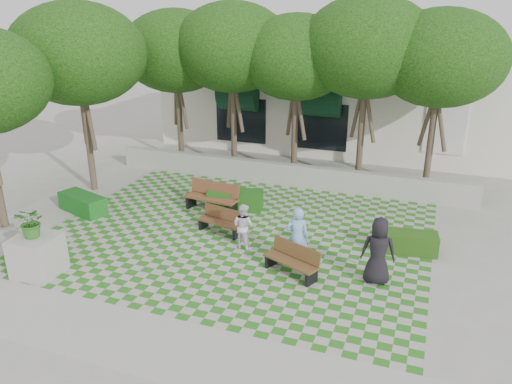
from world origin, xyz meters
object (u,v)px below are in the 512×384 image
at_px(bench_west, 212,197).
at_px(person_white, 243,226).
at_px(bench_east, 292,261).
at_px(hedge_west, 83,203).
at_px(bench_mid, 221,221).
at_px(person_dark, 378,251).
at_px(hedge_east, 407,242).
at_px(hedge_midleft, 235,200).
at_px(planter_front, 36,247).
at_px(person_blue, 297,237).

bearing_deg(bench_west, person_white, -41.28).
relative_size(bench_east, hedge_west, 0.90).
height_order(bench_east, bench_mid, bench_east).
xyz_separation_m(bench_mid, person_dark, (5.16, -1.41, 0.54)).
bearing_deg(bench_mid, hedge_east, 19.55).
distance_m(bench_mid, hedge_east, 5.83).
xyz_separation_m(bench_mid, hedge_midleft, (-0.34, 2.05, -0.05)).
distance_m(bench_east, hedge_east, 3.78).
distance_m(bench_west, planter_front, 6.34).
distance_m(bench_east, person_dark, 2.32).
distance_m(hedge_west, person_white, 6.44).
bearing_deg(bench_west, hedge_west, -151.41).
xyz_separation_m(planter_front, person_blue, (6.54, 2.93, 0.08)).
distance_m(person_blue, person_white, 1.92).
height_order(hedge_west, person_dark, person_dark).
bearing_deg(bench_mid, person_white, -21.53).
xyz_separation_m(bench_east, hedge_midleft, (-3.28, 3.82, -0.07)).
bearing_deg(planter_front, person_blue, 24.15).
xyz_separation_m(hedge_west, planter_front, (1.71, -4.03, 0.48)).
xyz_separation_m(hedge_west, person_blue, (8.25, -1.09, 0.56)).
bearing_deg(hedge_midleft, person_dark, -32.16).
relative_size(bench_east, person_white, 1.21).
height_order(bench_east, person_dark, person_dark).
xyz_separation_m(hedge_midleft, person_white, (1.41, -2.78, 0.36)).
height_order(bench_west, hedge_east, bench_west).
bearing_deg(person_white, hedge_east, -148.09).
height_order(person_dark, person_white, person_dark).
bearing_deg(bench_west, person_dark, -19.47).
xyz_separation_m(planter_front, person_white, (4.70, 3.46, -0.10)).
relative_size(bench_mid, person_dark, 0.87).
bearing_deg(hedge_west, bench_east, -11.04).
height_order(hedge_east, planter_front, planter_front).
xyz_separation_m(bench_west, person_blue, (3.95, -2.85, 0.39)).
xyz_separation_m(hedge_west, person_white, (6.41, -0.57, 0.38)).
xyz_separation_m(bench_east, hedge_east, (2.85, 2.47, -0.10)).
relative_size(bench_mid, person_white, 1.15).
height_order(bench_west, hedge_midleft, bench_west).
bearing_deg(person_blue, bench_east, 76.33).
height_order(hedge_midleft, person_blue, person_blue).
bearing_deg(person_blue, planter_front, 7.58).
distance_m(bench_mid, bench_west, 1.91).
bearing_deg(bench_mid, person_blue, -10.62).
bearing_deg(planter_front, person_white, 36.34).
height_order(bench_mid, person_blue, person_blue).
bearing_deg(bench_mid, planter_front, -118.33).
distance_m(hedge_west, person_blue, 8.34).
height_order(person_blue, person_dark, person_dark).
bearing_deg(bench_west, person_blue, -29.37).
bearing_deg(bench_east, bench_mid, 172.42).
xyz_separation_m(planter_front, person_dark, (8.80, 2.77, 0.12)).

